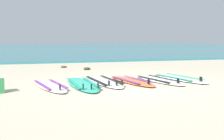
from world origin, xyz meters
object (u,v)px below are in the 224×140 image
(surfboard_3, at_px, (131,81))
(surfboard_5, at_px, (178,78))
(surfboard_2, at_px, (104,81))
(surfboard_4, at_px, (158,80))
(surfboard_0, at_px, (50,86))
(surfboard_1, at_px, (82,84))

(surfboard_3, distance_m, surfboard_5, 1.43)
(surfboard_2, height_order, surfboard_3, same)
(surfboard_2, relative_size, surfboard_4, 1.12)
(surfboard_4, bearing_deg, surfboard_5, 13.01)
(surfboard_0, height_order, surfboard_2, same)
(surfboard_0, xyz_separation_m, surfboard_1, (0.77, 0.03, 0.00))
(surfboard_0, bearing_deg, surfboard_5, 4.81)
(surfboard_2, distance_m, surfboard_5, 2.14)
(surfboard_2, xyz_separation_m, surfboard_5, (2.14, -0.02, -0.00))
(surfboard_3, bearing_deg, surfboard_5, 4.49)
(surfboard_3, relative_size, surfboard_5, 0.94)
(surfboard_4, bearing_deg, surfboard_2, 173.12)
(surfboard_3, xyz_separation_m, surfboard_5, (1.43, 0.11, -0.00))
(surfboard_2, distance_m, surfboard_3, 0.72)
(surfboard_0, distance_m, surfboard_3, 2.09)
(surfboard_2, height_order, surfboard_5, same)
(surfboard_1, xyz_separation_m, surfboard_4, (2.05, 0.10, -0.00))
(surfboard_0, height_order, surfboard_5, same)
(surfboard_4, bearing_deg, surfboard_0, -177.23)
(surfboard_3, relative_size, surfboard_4, 1.01)
(surfboard_3, xyz_separation_m, surfboard_4, (0.74, -0.05, 0.00))
(surfboard_0, bearing_deg, surfboard_4, 2.77)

